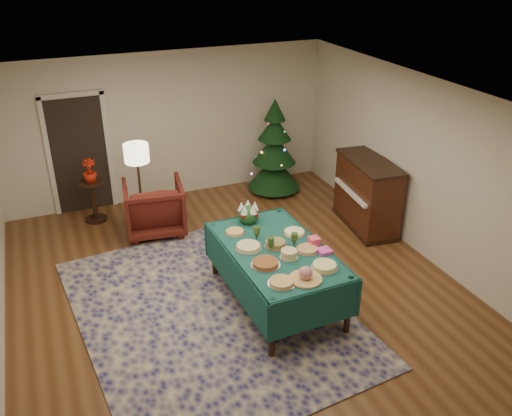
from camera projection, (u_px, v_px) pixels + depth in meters
name	position (u px, v px, depth m)	size (l,w,h in m)	color
room_shell	(236.00, 205.00, 6.93)	(7.00, 7.00, 7.00)	#593319
doorway	(79.00, 152.00, 9.37)	(1.08, 0.04, 2.16)	black
rug	(210.00, 310.00, 7.15)	(3.20, 4.20, 0.02)	#161653
buffet_table	(276.00, 260.00, 7.05)	(1.30, 2.15, 0.82)	black
platter_0	(281.00, 282.00, 6.26)	(0.33, 0.33, 0.05)	silver
platter_1	(306.00, 275.00, 6.32)	(0.40, 0.40, 0.18)	silver
platter_2	(325.00, 266.00, 6.55)	(0.33, 0.33, 0.07)	silver
platter_3	(266.00, 263.00, 6.62)	(0.37, 0.37, 0.06)	silver
platter_4	(289.00, 254.00, 6.76)	(0.24, 0.24, 0.11)	silver
platter_5	(307.00, 249.00, 6.93)	(0.31, 0.31, 0.05)	silver
platter_6	(248.00, 247.00, 6.97)	(0.36, 0.36, 0.06)	silver
platter_7	(276.00, 244.00, 7.02)	(0.30, 0.30, 0.08)	silver
platter_8	(294.00, 232.00, 7.33)	(0.32, 0.32, 0.05)	silver
platter_9	(235.00, 232.00, 7.33)	(0.28, 0.28, 0.05)	silver
goblet_0	(257.00, 233.00, 7.15)	(0.09, 0.09, 0.19)	#2D471E
goblet_1	(294.00, 239.00, 6.99)	(0.09, 0.09, 0.19)	#2D471E
goblet_2	(271.00, 244.00, 6.90)	(0.09, 0.09, 0.19)	#2D471E
napkin_stack	(324.00, 251.00, 6.89)	(0.16, 0.16, 0.04)	#E940B4
gift_box	(314.00, 241.00, 7.05)	(0.13, 0.13, 0.11)	#FA4569
centerpiece	(248.00, 213.00, 7.57)	(0.30, 0.30, 0.34)	#1E4C1E
armchair	(154.00, 205.00, 8.89)	(0.94, 0.88, 0.97)	#511711
floor_lamp	(137.00, 159.00, 8.38)	(0.39, 0.39, 1.59)	#A57F3F
side_table	(94.00, 202.00, 9.30)	(0.41, 0.41, 0.73)	black
potted_plant	(90.00, 176.00, 9.09)	(0.23, 0.41, 0.23)	red
christmas_tree	(274.00, 151.00, 10.20)	(1.24, 1.24, 1.83)	black
piano	(367.00, 195.00, 9.02)	(0.79, 1.44, 1.19)	black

